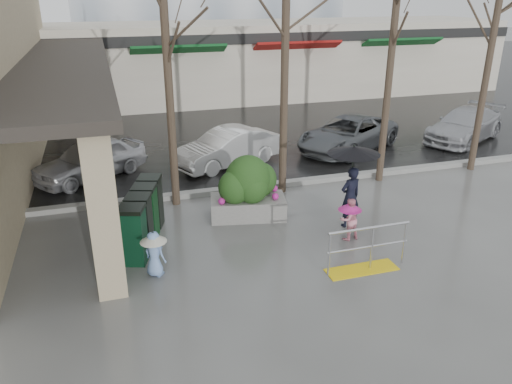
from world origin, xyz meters
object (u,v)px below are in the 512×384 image
woman (352,176)px  car_d (465,125)px  news_boxes (143,217)px  car_c (348,134)px  child_pink (349,216)px  child_blue (154,250)px  tree_mideast (395,20)px  tree_midwest (286,7)px  tree_west (164,15)px  car_b (227,148)px  planter (248,188)px  car_a (90,159)px  handrail (365,254)px

woman → car_d: (8.02, 5.74, -0.74)m
news_boxes → car_c: news_boxes is taller
child_pink → car_d: size_ratio=0.24×
child_blue → car_c: (7.99, 6.91, 0.02)m
tree_mideast → car_d: (5.55, 3.02, -4.23)m
tree_midwest → tree_west: bearing=-180.0°
tree_midwest → news_boxes: size_ratio=2.85×
woman → car_b: bearing=-84.0°
tree_midwest → planter: 4.87m
child_blue → car_a: size_ratio=0.28×
tree_midwest → child_blue: tree_midwest is taller
handrail → woman: bearing=72.2°
tree_mideast → news_boxes: (-7.58, -2.11, -4.19)m
child_blue → car_d: size_ratio=0.24×
car_a → car_d: same height
tree_mideast → car_a: tree_mideast is taller
tree_mideast → car_a: bearing=161.6°
tree_midwest → planter: bearing=-136.3°
news_boxes → car_a: size_ratio=0.66×
child_blue → planter: bearing=-95.7°
handrail → tree_midwest: 6.83m
child_pink → car_b: size_ratio=0.28×
child_pink → car_d: bearing=-150.0°
tree_midwest → car_a: bearing=152.0°
tree_west → car_a: size_ratio=1.84×
tree_midwest → car_d: size_ratio=1.61×
child_blue → tree_west: bearing=-60.7°
tree_midwest → car_b: (-0.98, 2.83, -4.60)m
tree_west → tree_mideast: 6.50m
handrail → tree_mideast: 7.28m
child_pink → car_d: 10.54m
tree_mideast → car_b: 6.65m
tree_west → child_blue: 5.88m
tree_mideast → car_b: bearing=146.5°
car_a → tree_mideast: bearing=37.4°
tree_midwest → car_a: size_ratio=1.89×
tree_mideast → car_c: 5.34m
planter → car_a: bearing=132.6°
child_blue → car_d: (13.05, 6.71, 0.02)m
handrail → tree_mideast: tree_mideast is taller
news_boxes → tree_west: bearing=80.8°
tree_west → car_c: tree_west is taller
handrail → car_d: (8.69, 7.82, 0.25)m
woman → car_d: size_ratio=0.50×
tree_west → tree_midwest: bearing=0.0°
planter → child_blue: bearing=-140.2°
tree_mideast → car_a: size_ratio=1.76×
tree_mideast → planter: (-4.78, -1.42, -4.04)m
child_blue → car_d: bearing=-108.3°
woman → news_boxes: woman is taller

